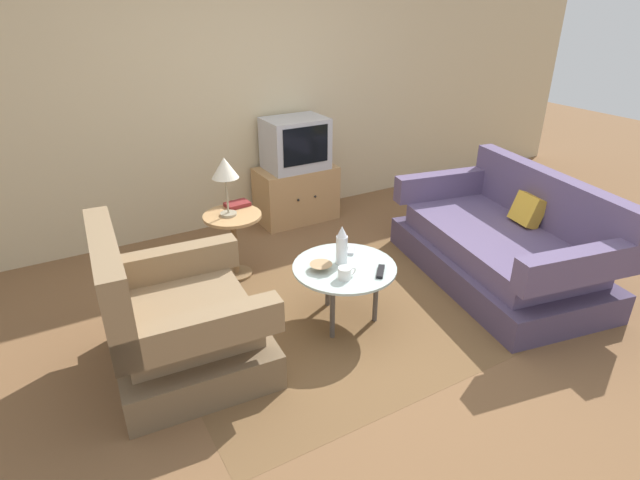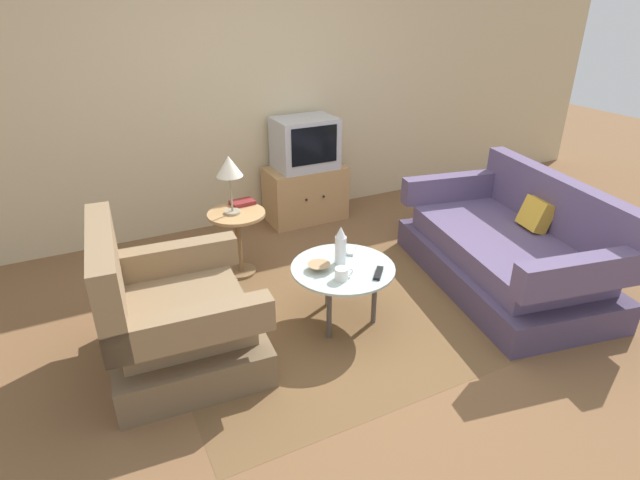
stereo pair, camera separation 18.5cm
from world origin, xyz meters
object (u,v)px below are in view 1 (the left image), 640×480
armchair (177,325)px  coffee_table (345,272)px  couch (503,246)px  side_table (234,232)px  mug (345,273)px  tv_remote_silver (351,249)px  book (237,204)px  tv_remote_dark (381,271)px  tv_stand (296,194)px  vase (342,245)px  table_lamp (225,170)px  bowl (321,267)px  television (295,143)px

armchair → coffee_table: armchair is taller
couch → side_table: bearing=70.3°
armchair → mug: 1.11m
side_table → tv_remote_silver: 1.02m
couch → book: (-1.79, 1.26, 0.29)m
tv_remote_dark → tv_remote_silver: same height
tv_stand → tv_remote_dark: bearing=-101.2°
coffee_table → book: bearing=105.9°
coffee_table → tv_remote_silver: size_ratio=4.80×
side_table → vase: bearing=-65.2°
table_lamp → book: table_lamp is taller
couch → bowl: size_ratio=12.43×
armchair → tv_remote_silver: (1.33, 0.08, 0.14)m
tv_stand → tv_remote_silver: 1.67m
book → tv_remote_silver: bearing=-68.3°
vase → tv_remote_silver: (0.16, 0.12, -0.13)m
tv_stand → bowl: tv_stand is taller
side_table → armchair: bearing=-128.8°
tv_remote_silver → television: bearing=25.6°
coffee_table → vase: vase is taller
side_table → table_lamp: bearing=172.8°
couch → book: bearing=65.6°
armchair → mug: (1.07, -0.23, 0.17)m
armchair → book: size_ratio=5.11×
tv_stand → book: 1.13m
armchair → side_table: armchair is taller
bowl → book: (-0.16, 1.10, 0.10)m
tv_remote_silver → mug: bearing=-179.9°
tv_stand → tv_remote_silver: tv_stand is taller
couch → tv_remote_silver: bearing=88.1°
vase → bowl: bearing=-176.0°
tv_remote_silver → side_table: bearing=75.1°
television → side_table: bearing=-141.3°
couch → tv_stand: bearing=36.2°
television → vase: 1.83m
tv_stand → book: size_ratio=3.87×
side_table → vase: 1.05m
table_lamp → bowl: 1.10m
side_table → book: 0.25m
couch → tv_remote_silver: 1.34m
tv_remote_dark → book: size_ratio=0.75×
vase → tv_remote_silver: bearing=37.0°
bowl → book: bearing=98.3°
armchair → book: (0.83, 1.05, 0.26)m
table_lamp → book: size_ratio=2.30×
vase → bowl: (-0.17, -0.01, -0.11)m
couch → mug: (-1.55, -0.03, 0.20)m
television → tv_remote_dark: television is taller
coffee_table → side_table: side_table is taller
television → coffee_table: bearing=-107.2°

